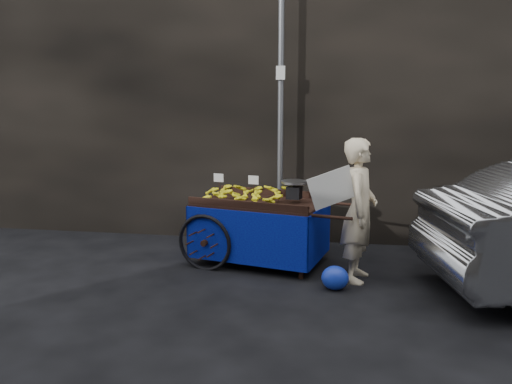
# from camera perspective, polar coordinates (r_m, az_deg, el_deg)

# --- Properties ---
(ground) EXTENTS (80.00, 80.00, 0.00)m
(ground) POSITION_cam_1_polar(r_m,az_deg,el_deg) (5.96, -1.63, -9.55)
(ground) COLOR black
(ground) RESTS_ON ground
(building_wall) EXTENTS (13.50, 2.00, 5.00)m
(building_wall) POSITION_cam_1_polar(r_m,az_deg,el_deg) (8.15, 4.57, 13.62)
(building_wall) COLOR black
(building_wall) RESTS_ON ground
(street_pole) EXTENTS (0.12, 0.10, 4.00)m
(street_pole) POSITION_cam_1_polar(r_m,az_deg,el_deg) (6.85, 2.84, 10.14)
(street_pole) COLOR slate
(street_pole) RESTS_ON ground
(banana_cart) EXTENTS (2.28, 1.40, 1.15)m
(banana_cart) POSITION_cam_1_polar(r_m,az_deg,el_deg) (6.28, 0.06, -1.77)
(banana_cart) COLOR black
(banana_cart) RESTS_ON ground
(vendor) EXTENTS (0.83, 0.65, 1.63)m
(vendor) POSITION_cam_1_polar(r_m,az_deg,el_deg) (5.74, 11.71, -2.05)
(vendor) COLOR beige
(vendor) RESTS_ON ground
(plastic_bag) EXTENTS (0.30, 0.24, 0.27)m
(plastic_bag) POSITION_cam_1_polar(r_m,az_deg,el_deg) (5.57, 9.01, -9.67)
(plastic_bag) COLOR #1932BE
(plastic_bag) RESTS_ON ground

